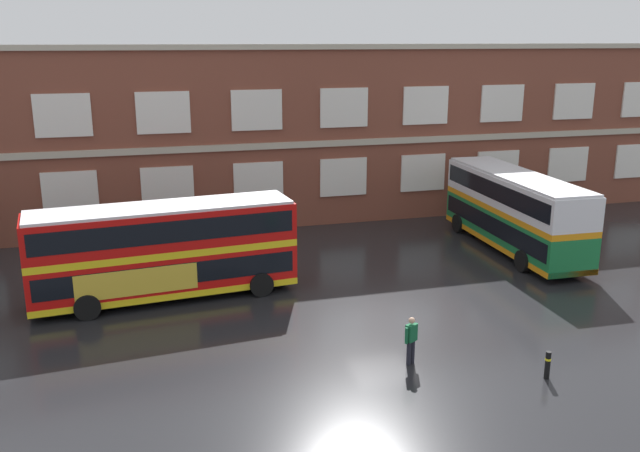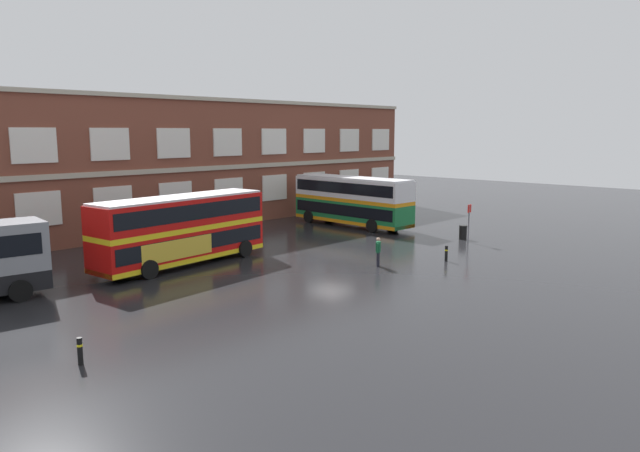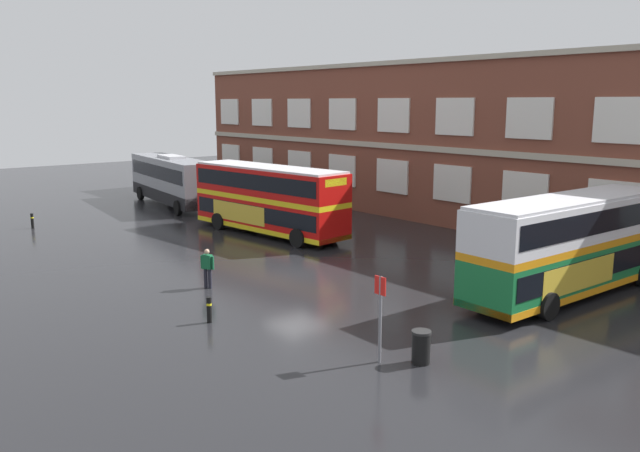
{
  "view_description": "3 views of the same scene",
  "coord_description": "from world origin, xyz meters",
  "px_view_note": "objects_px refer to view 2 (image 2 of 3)",
  "views": [
    {
      "loc": [
        -9.41,
        -24.1,
        10.77
      ],
      "look_at": [
        -2.36,
        1.0,
        3.63
      ],
      "focal_mm": 38.54,
      "sensor_mm": 36.0,
      "label": 1
    },
    {
      "loc": [
        -27.38,
        -24.92,
        7.79
      ],
      "look_at": [
        0.23,
        1.2,
        1.67
      ],
      "focal_mm": 33.07,
      "sensor_mm": 36.0,
      "label": 2
    },
    {
      "loc": [
        22.82,
        -17.55,
        7.81
      ],
      "look_at": [
        -1.81,
        2.9,
        1.63
      ],
      "focal_mm": 36.27,
      "sensor_mm": 36.0,
      "label": 3
    }
  ],
  "objects_px": {
    "bus_stand_flag": "(469,220)",
    "double_decker_near": "(182,229)",
    "double_decker_middle": "(352,200)",
    "station_litter_bin": "(463,232)",
    "safety_bollard_west": "(80,351)",
    "waiting_passenger": "(378,251)",
    "safety_bollard_east": "(446,253)"
  },
  "relations": [
    {
      "from": "bus_stand_flag",
      "to": "double_decker_near",
      "type": "bearing_deg",
      "value": 154.38
    },
    {
      "from": "double_decker_near",
      "to": "double_decker_middle",
      "type": "relative_size",
      "value": 1.01
    },
    {
      "from": "station_litter_bin",
      "to": "safety_bollard_west",
      "type": "distance_m",
      "value": 29.9
    },
    {
      "from": "double_decker_near",
      "to": "bus_stand_flag",
      "type": "height_order",
      "value": "double_decker_near"
    },
    {
      "from": "double_decker_middle",
      "to": "safety_bollard_west",
      "type": "xyz_separation_m",
      "value": [
        -28.9,
        -12.54,
        -1.66
      ]
    },
    {
      "from": "safety_bollard_west",
      "to": "waiting_passenger",
      "type": "bearing_deg",
      "value": 5.45
    },
    {
      "from": "waiting_passenger",
      "to": "station_litter_bin",
      "type": "xyz_separation_m",
      "value": [
        11.2,
        0.88,
        -0.41
      ]
    },
    {
      "from": "double_decker_middle",
      "to": "bus_stand_flag",
      "type": "distance_m",
      "value": 10.82
    },
    {
      "from": "double_decker_middle",
      "to": "bus_stand_flag",
      "type": "bearing_deg",
      "value": -89.86
    },
    {
      "from": "double_decker_near",
      "to": "bus_stand_flag",
      "type": "relative_size",
      "value": 4.15
    },
    {
      "from": "waiting_passenger",
      "to": "safety_bollard_east",
      "type": "bearing_deg",
      "value": -29.39
    },
    {
      "from": "bus_stand_flag",
      "to": "safety_bollard_west",
      "type": "bearing_deg",
      "value": -176.56
    },
    {
      "from": "station_litter_bin",
      "to": "waiting_passenger",
      "type": "bearing_deg",
      "value": -175.52
    },
    {
      "from": "safety_bollard_east",
      "to": "bus_stand_flag",
      "type": "bearing_deg",
      "value": 18.49
    },
    {
      "from": "double_decker_middle",
      "to": "waiting_passenger",
      "type": "relative_size",
      "value": 6.51
    },
    {
      "from": "station_litter_bin",
      "to": "safety_bollard_east",
      "type": "xyz_separation_m",
      "value": [
        -7.31,
        -3.07,
        -0.03
      ]
    },
    {
      "from": "double_decker_middle",
      "to": "bus_stand_flag",
      "type": "height_order",
      "value": "double_decker_middle"
    },
    {
      "from": "safety_bollard_west",
      "to": "double_decker_middle",
      "type": "bearing_deg",
      "value": 23.46
    },
    {
      "from": "double_decker_near",
      "to": "double_decker_middle",
      "type": "xyz_separation_m",
      "value": [
        17.95,
        2.18,
        0.0
      ]
    },
    {
      "from": "double_decker_middle",
      "to": "safety_bollard_east",
      "type": "relative_size",
      "value": 11.66
    },
    {
      "from": "station_litter_bin",
      "to": "double_decker_middle",
      "type": "bearing_deg",
      "value": 95.11
    },
    {
      "from": "bus_stand_flag",
      "to": "safety_bollard_east",
      "type": "xyz_separation_m",
      "value": [
        -6.45,
        -2.16,
        -1.14
      ]
    },
    {
      "from": "bus_stand_flag",
      "to": "safety_bollard_west",
      "type": "height_order",
      "value": "bus_stand_flag"
    },
    {
      "from": "bus_stand_flag",
      "to": "station_litter_bin",
      "type": "height_order",
      "value": "bus_stand_flag"
    },
    {
      "from": "safety_bollard_west",
      "to": "station_litter_bin",
      "type": "bearing_deg",
      "value": 5.09
    },
    {
      "from": "double_decker_near",
      "to": "bus_stand_flag",
      "type": "xyz_separation_m",
      "value": [
        17.98,
        -8.62,
        -0.51
      ]
    },
    {
      "from": "safety_bollard_west",
      "to": "safety_bollard_east",
      "type": "height_order",
      "value": "same"
    },
    {
      "from": "double_decker_near",
      "to": "bus_stand_flag",
      "type": "distance_m",
      "value": 19.95
    },
    {
      "from": "station_litter_bin",
      "to": "double_decker_near",
      "type": "bearing_deg",
      "value": 157.74
    },
    {
      "from": "double_decker_middle",
      "to": "bus_stand_flag",
      "type": "relative_size",
      "value": 4.1
    },
    {
      "from": "double_decker_middle",
      "to": "station_litter_bin",
      "type": "relative_size",
      "value": 10.75
    },
    {
      "from": "double_decker_near",
      "to": "safety_bollard_east",
      "type": "height_order",
      "value": "double_decker_near"
    }
  ]
}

